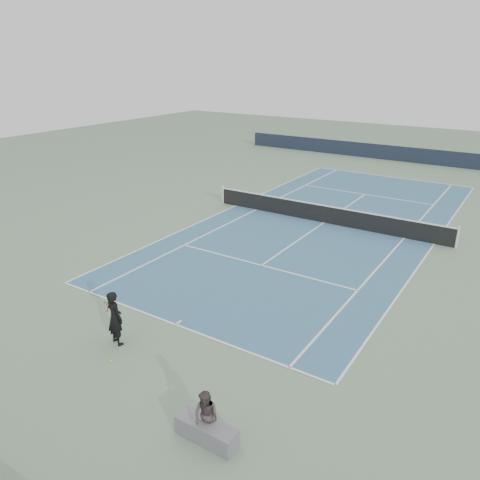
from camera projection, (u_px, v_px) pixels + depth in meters
The scene contains 7 objects.
ground at pixel (324, 223), 24.35m from camera, with size 80.00×80.00×0.00m, color slate.
court_surface at pixel (324, 223), 24.35m from camera, with size 10.97×23.77×0.01m, color #386586.
tennis_net at pixel (325, 214), 24.17m from camera, with size 12.90×0.10×1.07m.
windscreen_far at pixel (413, 155), 38.10m from camera, with size 30.00×0.25×1.20m, color black.
tennis_player at pixel (115, 318), 13.81m from camera, with size 0.82×0.60×1.73m.
tennis_ball at pixel (111, 361), 13.20m from camera, with size 0.07×0.07×0.07m, color yellow.
spectator_bench at pixel (206, 424), 10.37m from camera, with size 1.49×0.50×1.29m.
Camera 1 is at (8.83, -21.68, 8.05)m, focal length 35.00 mm.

